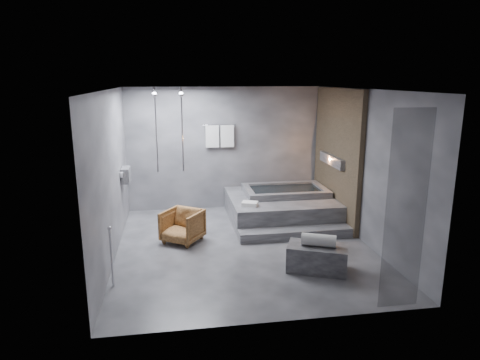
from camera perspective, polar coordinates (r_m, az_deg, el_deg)
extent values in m
plane|color=#323235|center=(7.88, 0.51, -8.85)|extent=(5.00, 5.00, 0.00)
cube|color=#535356|center=(7.29, 0.56, 11.97)|extent=(4.50, 5.00, 0.04)
cube|color=#3D3D43|center=(9.89, -1.89, 4.21)|extent=(4.50, 0.04, 2.80)
cube|color=#3D3D43|center=(5.09, 5.24, -4.80)|extent=(4.50, 0.04, 2.80)
cube|color=#3D3D43|center=(7.43, -16.84, 0.52)|extent=(0.04, 5.00, 2.80)
cube|color=#3D3D43|center=(8.13, 16.37, 1.64)|extent=(0.04, 5.00, 2.80)
cube|color=#856E4E|center=(9.23, 12.75, 3.22)|extent=(0.10, 2.40, 2.78)
cube|color=#FF9938|center=(9.22, 12.26, 2.60)|extent=(0.14, 1.20, 0.20)
cube|color=gray|center=(8.84, -14.98, 0.66)|extent=(0.16, 0.42, 0.30)
imported|color=beige|center=(8.75, -14.96, 0.23)|extent=(0.08, 0.08, 0.21)
imported|color=beige|center=(8.95, -14.83, 0.35)|extent=(0.07, 0.07, 0.15)
cylinder|color=silver|center=(9.30, -7.72, 6.62)|extent=(0.04, 0.04, 1.80)
cylinder|color=silver|center=(9.30, -11.13, 6.49)|extent=(0.04, 0.04, 1.80)
cylinder|color=silver|center=(9.74, -2.75, 7.33)|extent=(0.75, 0.02, 0.02)
cube|color=white|center=(9.73, -3.72, 5.83)|extent=(0.30, 0.06, 0.50)
cube|color=white|center=(9.77, -1.72, 5.88)|extent=(0.30, 0.06, 0.50)
cylinder|color=silver|center=(6.57, -16.75, -9.90)|extent=(0.04, 0.04, 0.90)
cube|color=black|center=(5.77, 21.23, -4.00)|extent=(0.55, 0.01, 2.60)
cube|color=#37373A|center=(9.34, 5.41, -3.66)|extent=(2.20, 2.00, 0.50)
cube|color=#37373A|center=(8.31, 7.41, -7.07)|extent=(2.20, 0.36, 0.18)
cube|color=#313133|center=(7.00, 10.26, -10.17)|extent=(1.05, 0.83, 0.42)
imported|color=#4C2C13|center=(8.07, -7.69, -6.10)|extent=(0.91, 0.92, 0.61)
cylinder|color=silver|center=(6.87, 10.45, -7.88)|extent=(0.57, 0.39, 0.19)
cube|color=silver|center=(8.54, 1.31, -3.20)|extent=(0.37, 0.32, 0.08)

